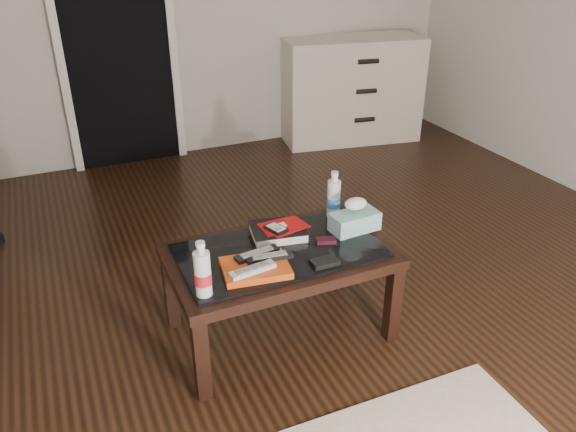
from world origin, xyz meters
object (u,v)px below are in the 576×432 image
dresser (351,90)px  water_bottle_left (202,269)px  water_bottle_right (334,194)px  tissue_box (355,221)px  textbook (278,231)px  coffee_table (280,262)px

dresser → water_bottle_left: 3.24m
water_bottle_left → water_bottle_right: 0.87m
water_bottle_right → water_bottle_left: bearing=-153.8°
water_bottle_right → tissue_box: size_ratio=1.03×
water_bottle_left → textbook: bearing=34.5°
dresser → textbook: 2.71m
water_bottle_right → tissue_box: 0.19m
textbook → water_bottle_left: (-0.45, -0.31, 0.10)m
coffee_table → dresser: dresser is taller
textbook → water_bottle_right: water_bottle_right is taller
dresser → tissue_box: dresser is taller
dresser → water_bottle_right: bearing=-112.2°
coffee_table → water_bottle_right: water_bottle_right is taller
textbook → tissue_box: bearing=-5.1°
coffee_table → textbook: size_ratio=4.00×
coffee_table → water_bottle_right: 0.46m
dresser → water_bottle_left: (-2.08, -2.48, 0.13)m
dresser → water_bottle_left: size_ratio=5.32×
tissue_box → coffee_table: bearing=179.8°
textbook → tissue_box: tissue_box is taller
coffee_table → textbook: 0.15m
coffee_table → dresser: size_ratio=0.79×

